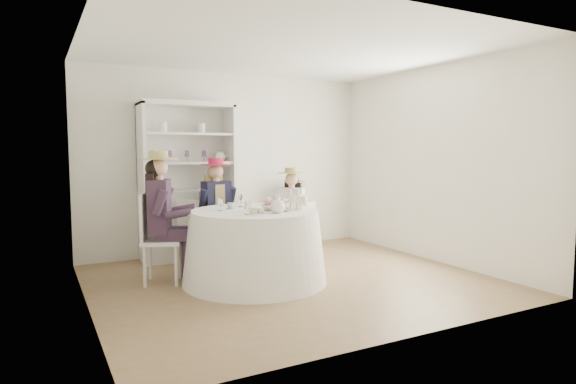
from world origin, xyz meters
name	(u,v)px	position (x,y,z in m)	size (l,w,h in m)	color
ground	(292,280)	(0.00, 0.00, 0.00)	(4.50, 4.50, 0.00)	brown
ceiling	(292,49)	(0.00, 0.00, 2.70)	(4.50, 4.50, 0.00)	white
wall_back	(230,163)	(0.00, 2.00, 1.35)	(4.50, 4.50, 0.00)	silver
wall_front	(411,175)	(0.00, -2.00, 1.35)	(4.50, 4.50, 0.00)	silver
wall_left	(84,171)	(-2.25, 0.00, 1.35)	(4.50, 4.50, 0.00)	silver
wall_right	(435,164)	(2.25, 0.00, 1.35)	(4.50, 4.50, 0.00)	silver
tea_table	(255,246)	(-0.42, 0.15, 0.42)	(1.68, 1.68, 0.85)	white
hutch	(188,203)	(-0.74, 1.77, 0.79)	(1.32, 0.51, 2.22)	silver
side_table	(295,225)	(0.95, 1.67, 0.37)	(0.48, 0.48, 0.74)	silver
hatbox	(295,191)	(0.95, 1.67, 0.90)	(0.33, 0.33, 0.33)	black
guest_left	(162,209)	(-1.38, 0.62, 0.87)	(0.64, 0.58, 1.54)	silver
guest_mid	(217,205)	(-0.49, 1.22, 0.81)	(0.53, 0.56, 1.43)	silver
guest_right	(291,209)	(0.42, 0.81, 0.74)	(0.55, 0.56, 1.31)	silver
spare_chair	(192,229)	(-0.79, 1.41, 0.47)	(0.51, 0.51, 0.88)	silver
teacup_a	(231,206)	(-0.63, 0.36, 0.89)	(0.09, 0.09, 0.07)	white
teacup_b	(249,205)	(-0.35, 0.46, 0.88)	(0.06, 0.06, 0.06)	white
teacup_c	(270,205)	(-0.17, 0.24, 0.89)	(0.09, 0.09, 0.07)	white
flower_bowl	(271,208)	(-0.25, 0.05, 0.88)	(0.23, 0.23, 0.06)	white
flower_arrangement	(273,202)	(-0.22, 0.06, 0.94)	(0.18, 0.19, 0.07)	pink
table_teapot	(278,207)	(-0.30, -0.22, 0.93)	(0.23, 0.16, 0.17)	white
sandwich_plate	(257,212)	(-0.52, -0.16, 0.87)	(0.28, 0.28, 0.06)	white
cupcake_stand	(294,202)	(0.00, -0.05, 0.94)	(0.26, 0.26, 0.24)	white
stemware_set	(254,204)	(-0.42, 0.15, 0.93)	(0.83, 0.80, 0.15)	white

